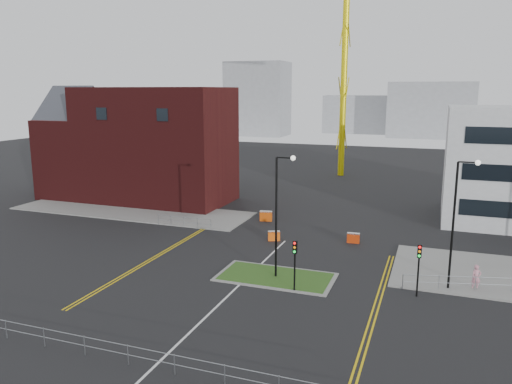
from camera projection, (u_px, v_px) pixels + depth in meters
ground at (204, 319)px, 30.35m from camera, size 200.00×200.00×0.00m
pavement_left at (131, 211)px, 57.32m from camera, size 28.00×8.00×0.12m
island_kerb at (276, 277)px, 37.03m from camera, size 8.60×4.60×0.08m
grass_island at (276, 277)px, 37.03m from camera, size 8.00×4.00×0.12m
brick_building at (136, 146)px, 62.48m from camera, size 24.20×10.07×14.24m
streetlamp_island at (279, 207)px, 35.88m from camera, size 1.46×0.36×9.18m
streetlamp_right_near at (457, 215)px, 33.68m from camera, size 1.46×0.36×9.18m
traffic_light_island at (295, 256)px, 34.00m from camera, size 0.28×0.33×3.65m
traffic_light_right at (419, 260)px, 33.14m from camera, size 0.28×0.33×3.65m
railing_front at (151, 355)px, 24.68m from camera, size 24.05×0.05×1.10m
railing_left at (184, 220)px, 50.47m from camera, size 6.05×0.05×1.10m
centre_line at (218, 306)px, 32.19m from camera, size 0.15×30.00×0.01m
yellow_left_a at (160, 253)px, 42.58m from camera, size 0.12×24.00×0.01m
yellow_left_b at (163, 253)px, 42.48m from camera, size 0.12×24.00×0.01m
yellow_right_a at (375, 302)px, 32.67m from camera, size 0.12×20.00×0.01m
yellow_right_b at (380, 303)px, 32.57m from camera, size 0.12×20.00×0.01m
skyline_a at (258, 99)px, 152.02m from camera, size 18.00×12.00×22.00m
skyline_b at (431, 110)px, 144.98m from camera, size 24.00×12.00×16.00m
skyline_d at (372, 114)px, 160.65m from camera, size 30.00×12.00×12.00m
pedestrian at (476, 278)px, 34.57m from camera, size 0.78×0.65×1.82m
barrier_left at (274, 235)px, 46.02m from camera, size 1.14×0.77×0.92m
barrier_mid at (266, 216)px, 52.93m from camera, size 1.35×0.69×1.09m
barrier_right at (353, 238)px, 45.35m from camera, size 1.12×0.41×0.93m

